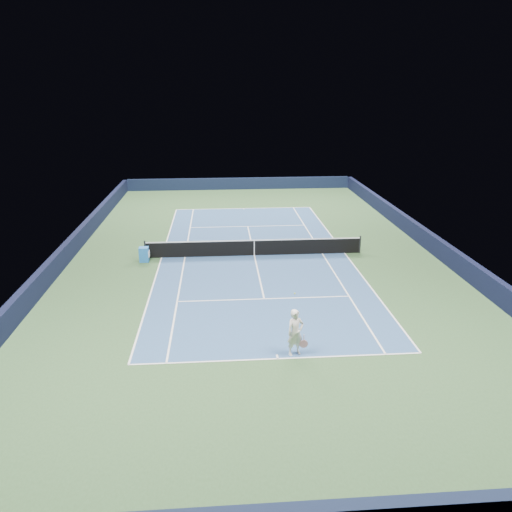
{
  "coord_description": "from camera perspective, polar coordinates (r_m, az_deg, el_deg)",
  "views": [
    {
      "loc": [
        -2.07,
        -28.07,
        9.7
      ],
      "look_at": [
        -0.13,
        -3.0,
        1.0
      ],
      "focal_mm": 35.0,
      "sensor_mm": 36.0,
      "label": 1
    }
  ],
  "objects": [
    {
      "name": "tennis_player",
      "position": [
        18.87,
        4.53,
        -8.72
      ],
      "size": [
        0.87,
        1.36,
        2.1
      ],
      "color": "white",
      "rests_on": "ground"
    },
    {
      "name": "wall_right",
      "position": [
        32.22,
        19.39,
        1.47
      ],
      "size": [
        0.35,
        40.0,
        1.1
      ],
      "primitive_type": "cube",
      "color": "black",
      "rests_on": "ground"
    },
    {
      "name": "ground",
      "position": [
        29.77,
        -0.2,
        0.07
      ],
      "size": [
        40.0,
        40.0,
        0.0
      ],
      "primitive_type": "plane",
      "color": "#2C4B29",
      "rests_on": "ground"
    },
    {
      "name": "wall_left",
      "position": [
        30.8,
        -20.72,
        0.53
      ],
      "size": [
        0.35,
        40.0,
        1.1
      ],
      "primitive_type": "cube",
      "color": "black",
      "rests_on": "ground"
    },
    {
      "name": "sideline_singles_right",
      "position": [
        30.33,
        7.58,
        0.28
      ],
      "size": [
        0.08,
        23.77,
        0.0
      ],
      "primitive_type": "cube",
      "color": "white",
      "rests_on": "ground"
    },
    {
      "name": "baseline_far",
      "position": [
        41.17,
        -1.42,
        5.47
      ],
      "size": [
        10.97,
        0.08,
        0.0
      ],
      "primitive_type": "cube",
      "color": "white",
      "rests_on": "ground"
    },
    {
      "name": "court_surface",
      "position": [
        29.77,
        -0.2,
        0.08
      ],
      "size": [
        10.97,
        23.77,
        0.01
      ],
      "primitive_type": "cube",
      "color": "navy",
      "rests_on": "ground"
    },
    {
      "name": "sponsor_cube",
      "position": [
        29.33,
        -12.67,
        0.18
      ],
      "size": [
        0.57,
        0.48,
        0.85
      ],
      "color": "blue",
      "rests_on": "ground"
    },
    {
      "name": "sideline_doubles_right",
      "position": [
        30.64,
        10.09,
        0.34
      ],
      "size": [
        0.08,
        23.77,
        0.0
      ],
      "primitive_type": "cube",
      "color": "white",
      "rests_on": "ground"
    },
    {
      "name": "center_service_line",
      "position": [
        29.77,
        -0.2,
        0.09
      ],
      "size": [
        0.08,
        12.8,
        0.0
      ],
      "primitive_type": "cube",
      "color": "white",
      "rests_on": "ground"
    },
    {
      "name": "center_mark_near",
      "position": [
        19.11,
        2.45,
        -11.42
      ],
      "size": [
        0.08,
        0.3,
        0.0
      ],
      "primitive_type": "cube",
      "color": "white",
      "rests_on": "ground"
    },
    {
      "name": "baseline_near",
      "position": [
        18.98,
        2.51,
        -11.64
      ],
      "size": [
        10.97,
        0.08,
        0.0
      ],
      "primitive_type": "cube",
      "color": "white",
      "rests_on": "ground"
    },
    {
      "name": "service_line_near",
      "position": [
        23.83,
        0.94,
        -4.92
      ],
      "size": [
        8.23,
        0.08,
        0.0
      ],
      "primitive_type": "cube",
      "color": "white",
      "rests_on": "ground"
    },
    {
      "name": "service_line_far",
      "position": [
        35.87,
        -0.95,
        3.41
      ],
      "size": [
        8.23,
        0.08,
        0.0
      ],
      "primitive_type": "cube",
      "color": "white",
      "rests_on": "ground"
    },
    {
      "name": "wall_far",
      "position": [
        48.81,
        -1.93,
        8.27
      ],
      "size": [
        22.0,
        0.35,
        1.1
      ],
      "primitive_type": "cube",
      "color": "black",
      "rests_on": "ground"
    },
    {
      "name": "sideline_singles_left",
      "position": [
        29.77,
        -8.12,
        -0.11
      ],
      "size": [
        0.08,
        23.77,
        0.0
      ],
      "primitive_type": "cube",
      "color": "white",
      "rests_on": "ground"
    },
    {
      "name": "center_mark_far",
      "position": [
        41.02,
        -1.41,
        5.42
      ],
      "size": [
        0.08,
        0.3,
        0.0
      ],
      "primitive_type": "cube",
      "color": "white",
      "rests_on": "ground"
    },
    {
      "name": "sideline_doubles_left",
      "position": [
        29.89,
        -10.74,
        -0.18
      ],
      "size": [
        0.08,
        23.77,
        0.0
      ],
      "primitive_type": "cube",
      "color": "white",
      "rests_on": "ground"
    },
    {
      "name": "tennis_net",
      "position": [
        29.61,
        -0.2,
        0.99
      ],
      "size": [
        12.9,
        0.1,
        1.07
      ],
      "color": "black",
      "rests_on": "ground"
    }
  ]
}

